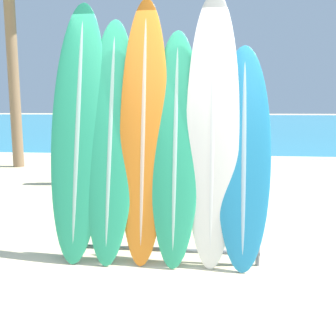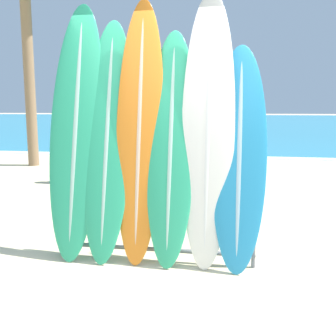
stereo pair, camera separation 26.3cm
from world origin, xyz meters
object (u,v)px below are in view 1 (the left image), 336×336
at_px(person_near_water, 84,138).
at_px(person_far_left, 168,147).
at_px(surfboard_rack, 159,219).
at_px(surfboard_slot_5, 244,157).
at_px(person_mid_beach, 231,138).
at_px(surfboard_slot_0, 78,130).
at_px(surfboard_slot_4, 212,130).
at_px(surfboard_slot_1, 111,140).
at_px(surfboard_slot_2, 144,131).
at_px(surfboard_slot_3, 175,148).

height_order(person_near_water, person_far_left, person_far_left).
bearing_deg(person_near_water, surfboard_rack, 48.63).
height_order(surfboard_slot_5, person_far_left, surfboard_slot_5).
relative_size(surfboard_slot_5, person_mid_beach, 1.21).
xyz_separation_m(surfboard_slot_0, surfboard_slot_5, (1.66, -0.05, -0.24)).
xyz_separation_m(surfboard_rack, person_far_left, (-0.18, 2.34, 0.48)).
bearing_deg(surfboard_slot_4, person_mid_beach, 84.82).
xyz_separation_m(surfboard_slot_0, person_mid_beach, (1.67, 3.49, -0.34)).
bearing_deg(person_near_water, surfboard_slot_1, 42.95).
height_order(surfboard_slot_2, person_far_left, surfboard_slot_2).
bearing_deg(surfboard_slot_1, person_far_left, 82.29).
xyz_separation_m(surfboard_rack, surfboard_slot_4, (0.52, 0.06, 0.89)).
height_order(surfboard_slot_3, person_near_water, surfboard_slot_3).
xyz_separation_m(surfboard_slot_5, person_far_left, (-1.01, 2.30, -0.15)).
relative_size(surfboard_slot_3, surfboard_slot_4, 0.87).
bearing_deg(surfboard_slot_3, surfboard_slot_4, 2.92).
bearing_deg(surfboard_slot_3, surfboard_slot_2, 174.97).
bearing_deg(surfboard_slot_1, person_near_water, 112.63).
bearing_deg(surfboard_slot_0, person_mid_beach, 64.40).
bearing_deg(surfboard_slot_5, person_near_water, 127.37).
relative_size(surfboard_slot_4, surfboard_slot_5, 1.24).
relative_size(person_near_water, person_far_left, 1.00).
bearing_deg(person_far_left, surfboard_slot_2, 62.47).
bearing_deg(surfboard_slot_5, surfboard_rack, -177.29).
distance_m(surfboard_slot_1, surfboard_slot_3, 0.66).
relative_size(surfboard_slot_3, person_near_water, 1.36).
bearing_deg(surfboard_slot_0, surfboard_slot_4, -1.42).
distance_m(surfboard_rack, surfboard_slot_4, 1.03).
bearing_deg(surfboard_rack, person_near_water, 118.31).
bearing_deg(surfboard_slot_1, surfboard_slot_3, -2.77).
distance_m(surfboard_rack, person_near_water, 4.33).
xyz_separation_m(surfboard_slot_1, surfboard_slot_3, (0.66, -0.03, -0.07)).
bearing_deg(surfboard_slot_0, surfboard_slot_5, -1.88).
relative_size(surfboard_rack, person_mid_beach, 1.12).
distance_m(surfboard_slot_0, surfboard_slot_2, 0.68).
height_order(surfboard_slot_5, person_mid_beach, surfboard_slot_5).
bearing_deg(person_near_water, surfboard_slot_3, 50.79).
bearing_deg(person_mid_beach, person_near_water, 70.91).
xyz_separation_m(surfboard_slot_4, person_far_left, (-0.71, 2.28, -0.41)).
xyz_separation_m(surfboard_slot_2, surfboard_slot_3, (0.32, -0.03, -0.16)).
relative_size(surfboard_slot_1, surfboard_slot_2, 0.93).
relative_size(surfboard_rack, surfboard_slot_0, 0.77).
bearing_deg(surfboard_slot_5, surfboard_slot_1, 178.50).
relative_size(surfboard_slot_3, person_far_left, 1.36).
xyz_separation_m(surfboard_slot_4, person_mid_beach, (0.32, 3.52, -0.36)).
relative_size(surfboard_slot_1, person_mid_beach, 1.37).
relative_size(surfboard_slot_2, surfboard_slot_5, 1.22).
bearing_deg(surfboard_slot_2, surfboard_slot_1, 179.41).
distance_m(surfboard_slot_1, person_far_left, 2.31).
xyz_separation_m(surfboard_slot_4, person_near_water, (-2.56, 3.73, -0.41)).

